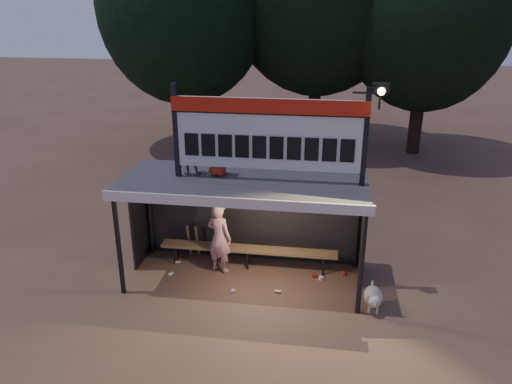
% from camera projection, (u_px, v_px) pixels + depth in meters
% --- Properties ---
extents(ground, '(80.00, 80.00, 0.00)m').
position_uv_depth(ground, '(244.00, 279.00, 10.91)').
color(ground, brown).
rests_on(ground, ground).
extents(player, '(0.70, 0.59, 1.63)m').
position_uv_depth(player, '(219.00, 238.00, 10.96)').
color(player, white).
rests_on(player, ground).
extents(child_a, '(0.48, 0.39, 0.94)m').
position_uv_depth(child_a, '(190.00, 152.00, 10.24)').
color(child_a, slate).
rests_on(child_a, dugout_shelter).
extents(child_b, '(0.61, 0.53, 1.05)m').
position_uv_depth(child_b, '(218.00, 151.00, 10.11)').
color(child_b, '#AF2B1A').
rests_on(child_b, dugout_shelter).
extents(dugout_shelter, '(5.10, 2.08, 2.32)m').
position_uv_depth(dugout_shelter, '(245.00, 197.00, 10.47)').
color(dugout_shelter, '#39393B').
rests_on(dugout_shelter, ground).
extents(scoreboard_assembly, '(4.10, 0.27, 1.99)m').
position_uv_depth(scoreboard_assembly, '(271.00, 132.00, 9.62)').
color(scoreboard_assembly, black).
rests_on(scoreboard_assembly, dugout_shelter).
extents(bench, '(4.00, 0.35, 0.48)m').
position_uv_depth(bench, '(248.00, 250.00, 11.26)').
color(bench, olive).
rests_on(bench, ground).
extents(tree_left, '(6.46, 6.46, 9.27)m').
position_uv_depth(tree_left, '(183.00, 5.00, 18.68)').
color(tree_left, '#301E15').
rests_on(tree_left, ground).
extents(tree_right, '(6.08, 6.08, 8.72)m').
position_uv_depth(tree_right, '(428.00, 15.00, 18.02)').
color(tree_right, black).
rests_on(tree_right, ground).
extents(dog, '(0.36, 0.81, 0.49)m').
position_uv_depth(dog, '(373.00, 297.00, 9.74)').
color(dog, silver).
rests_on(dog, ground).
extents(bats, '(0.48, 0.33, 0.84)m').
position_uv_depth(bats, '(197.00, 241.00, 11.68)').
color(bats, olive).
rests_on(bats, ground).
extents(litter, '(3.89, 1.36, 0.08)m').
position_uv_depth(litter, '(253.00, 275.00, 10.98)').
color(litter, red).
rests_on(litter, ground).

